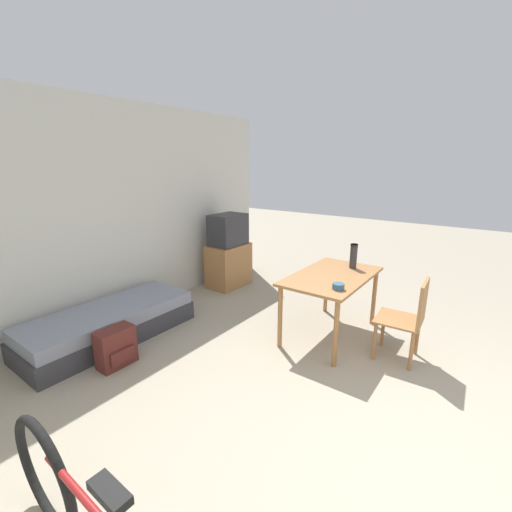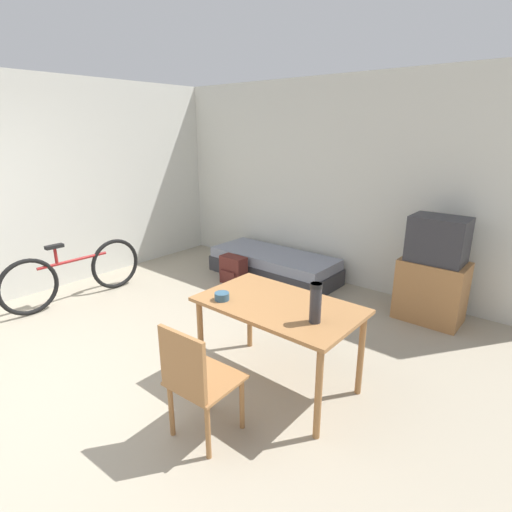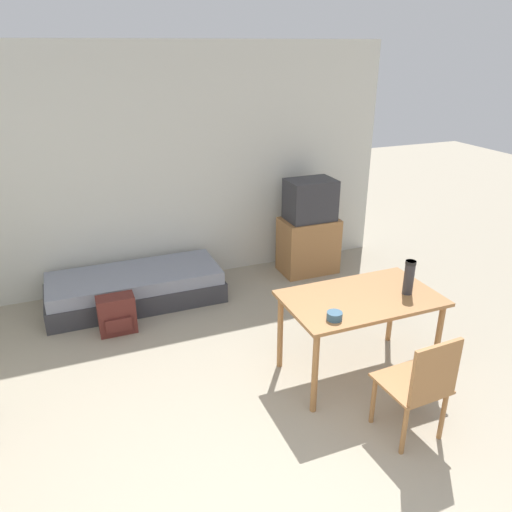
% 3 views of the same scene
% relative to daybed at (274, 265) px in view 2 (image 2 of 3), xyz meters
% --- Properties ---
extents(ground_plane, '(20.00, 20.00, 0.00)m').
position_rel_daybed_xyz_m(ground_plane, '(0.36, -3.46, -0.18)').
color(ground_plane, '#9E937F').
extents(wall_back, '(5.76, 0.06, 2.70)m').
position_rel_daybed_xyz_m(wall_back, '(0.36, 0.49, 1.17)').
color(wall_back, silver).
rests_on(wall_back, ground_plane).
extents(wall_left, '(0.06, 4.92, 2.70)m').
position_rel_daybed_xyz_m(wall_left, '(-2.06, -1.50, 1.17)').
color(wall_left, silver).
rests_on(wall_left, ground_plane).
extents(daybed, '(1.88, 0.76, 0.36)m').
position_rel_daybed_xyz_m(daybed, '(0.00, 0.00, 0.00)').
color(daybed, '#333338').
rests_on(daybed, ground_plane).
extents(tv, '(0.69, 0.45, 1.18)m').
position_rel_daybed_xyz_m(tv, '(2.14, 0.04, 0.37)').
color(tv, '#9E6B3D').
rests_on(tv, ground_plane).
extents(dining_table, '(1.28, 0.76, 0.74)m').
position_rel_daybed_xyz_m(dining_table, '(1.56, -1.99, 0.47)').
color(dining_table, '#9E6B3D').
rests_on(dining_table, ground_plane).
extents(wooden_chair, '(0.45, 0.45, 0.86)m').
position_rel_daybed_xyz_m(wooden_chair, '(1.52, -2.84, 0.31)').
color(wooden_chair, '#9E6B3D').
rests_on(wooden_chair, ground_plane).
extents(bicycle, '(0.09, 1.75, 0.76)m').
position_rel_daybed_xyz_m(bicycle, '(-1.39, -2.21, 0.17)').
color(bicycle, black).
rests_on(bicycle, ground_plane).
extents(thermos_flask, '(0.09, 0.09, 0.29)m').
position_rel_daybed_xyz_m(thermos_flask, '(1.95, -2.08, 0.72)').
color(thermos_flask, '#2D2D33').
rests_on(thermos_flask, dining_table).
extents(mate_bowl, '(0.12, 0.12, 0.06)m').
position_rel_daybed_xyz_m(mate_bowl, '(1.17, -2.23, 0.59)').
color(mate_bowl, '#335670').
rests_on(mate_bowl, dining_table).
extents(backpack, '(0.36, 0.22, 0.39)m').
position_rel_daybed_xyz_m(backpack, '(-0.27, -0.56, 0.01)').
color(backpack, '#56231E').
rests_on(backpack, ground_plane).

